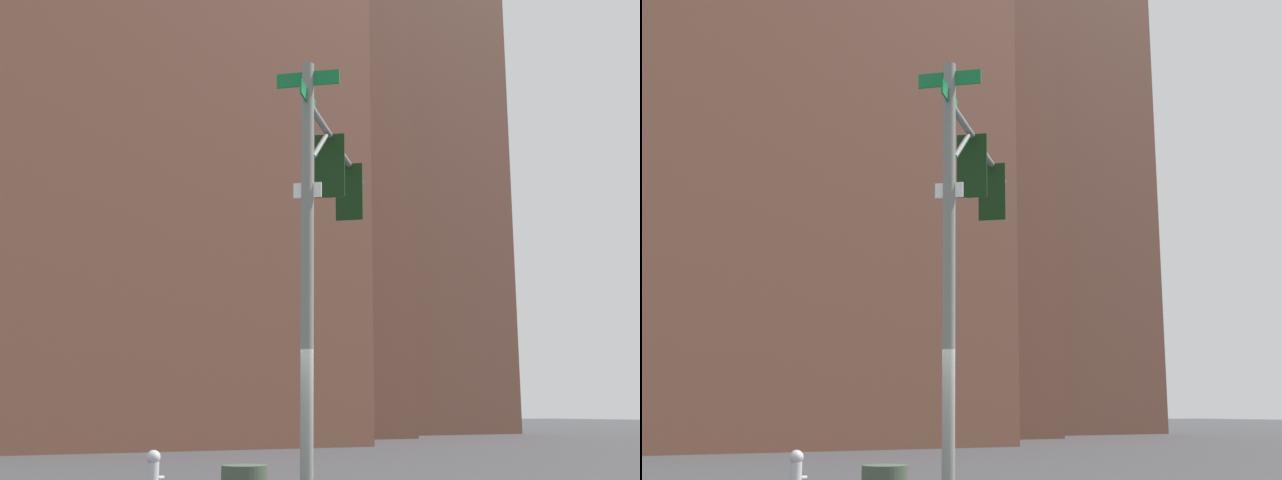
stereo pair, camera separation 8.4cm
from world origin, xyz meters
TOP-DOWN VIEW (x-y plane):
  - signal_pole_assembly at (0.95, 1.58)m, footprint 3.67×4.10m
  - fire_hydrant at (-1.09, 4.58)m, footprint 0.34×0.26m
  - building_brick_nearside at (3.43, 31.79)m, footprint 21.21×21.72m
  - building_brick_midblock at (13.14, 35.86)m, footprint 16.78×15.21m
  - building_glass_tower at (6.04, 55.14)m, footprint 29.79×32.27m
  - building_brick_farside at (21.59, 41.60)m, footprint 22.79×17.90m

SIDE VIEW (x-z plane):
  - fire_hydrant at x=-1.09m, z-range 0.04..0.91m
  - signal_pole_assembly at x=0.95m, z-range 1.50..8.59m
  - building_brick_nearside at x=3.43m, z-range 0.00..36.76m
  - building_brick_farside at x=21.59m, z-range 0.00..37.52m
  - building_brick_midblock at x=13.14m, z-range 0.00..47.80m
  - building_glass_tower at x=6.04m, z-range 0.00..55.05m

